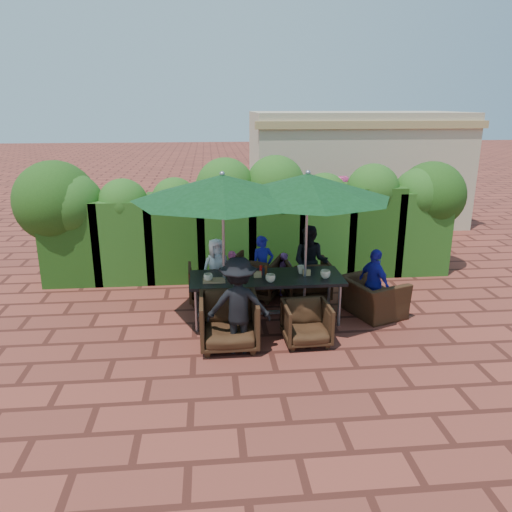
{
  "coord_description": "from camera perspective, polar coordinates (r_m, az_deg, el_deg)",
  "views": [
    {
      "loc": [
        -0.84,
        -7.52,
        3.44
      ],
      "look_at": [
        -0.07,
        0.4,
        0.99
      ],
      "focal_mm": 35.0,
      "sensor_mm": 36.0,
      "label": 1
    }
  ],
  "objects": [
    {
      "name": "chair_near_left",
      "position": [
        7.32,
        -3.13,
        -7.22
      ],
      "size": [
        0.84,
        0.79,
        0.86
      ],
      "primitive_type": "imported",
      "rotation": [
        0.0,
        0.0,
        0.01
      ],
      "color": "black",
      "rests_on": "ground"
    },
    {
      "name": "number_block_left",
      "position": [
        8.02,
        0.19,
        -2.12
      ],
      "size": [
        0.12,
        0.06,
        0.1
      ],
      "primitive_type": "cube",
      "color": "tan",
      "rests_on": "dining_table"
    },
    {
      "name": "adult_near_left",
      "position": [
        7.07,
        -2.01,
        -5.66
      ],
      "size": [
        0.93,
        0.48,
        1.41
      ],
      "primitive_type": "imported",
      "rotation": [
        0.0,
        0.0,
        3.07
      ],
      "color": "black",
      "rests_on": "ground"
    },
    {
      "name": "chair_end_right",
      "position": [
        8.61,
        13.24,
        -3.92
      ],
      "size": [
        0.92,
        1.12,
        0.84
      ],
      "primitive_type": "imported",
      "rotation": [
        0.0,
        0.0,
        1.93
      ],
      "color": "black",
      "rests_on": "ground"
    },
    {
      "name": "chair_far_right",
      "position": [
        9.13,
        5.84,
        -2.43
      ],
      "size": [
        0.79,
        0.75,
        0.8
      ],
      "primitive_type": "imported",
      "rotation": [
        0.0,
        0.0,
        3.16
      ],
      "color": "black",
      "rests_on": "ground"
    },
    {
      "name": "umbrella_left",
      "position": [
        7.63,
        -3.86,
        7.81
      ],
      "size": [
        2.79,
        2.79,
        2.46
      ],
      "color": "gray",
      "rests_on": "ground"
    },
    {
      "name": "ketchup_bottle",
      "position": [
        8.11,
        0.55,
        -1.65
      ],
      "size": [
        0.04,
        0.04,
        0.17
      ],
      "primitive_type": "cylinder",
      "color": "#B20C0A",
      "rests_on": "dining_table"
    },
    {
      "name": "cup_c",
      "position": [
        7.82,
        1.65,
        -2.54
      ],
      "size": [
        0.16,
        0.16,
        0.13
      ],
      "primitive_type": "imported",
      "color": "beige",
      "rests_on": "dining_table"
    },
    {
      "name": "sauce_bottle",
      "position": [
        8.1,
        1.15,
        -1.68
      ],
      "size": [
        0.04,
        0.04,
        0.17
      ],
      "primitive_type": "cylinder",
      "color": "#4C230C",
      "rests_on": "dining_table"
    },
    {
      "name": "adult_far_left",
      "position": [
        9.04,
        -4.51,
        -1.51
      ],
      "size": [
        0.64,
        0.5,
        1.13
      ],
      "primitive_type": "imported",
      "rotation": [
        0.0,
        0.0,
        0.34
      ],
      "color": "white",
      "rests_on": "ground"
    },
    {
      "name": "building",
      "position": [
        15.25,
        11.21,
        9.86
      ],
      "size": [
        6.2,
        3.08,
        3.2
      ],
      "color": "tan",
      "rests_on": "ground"
    },
    {
      "name": "chair_near_right",
      "position": [
        7.49,
        5.8,
        -7.41
      ],
      "size": [
        0.7,
        0.66,
        0.69
      ],
      "primitive_type": "imported",
      "rotation": [
        0.0,
        0.0,
        0.04
      ],
      "color": "black",
      "rests_on": "ground"
    },
    {
      "name": "chair_far_left",
      "position": [
        9.02,
        -5.39,
        -2.88
      ],
      "size": [
        0.75,
        0.7,
        0.75
      ],
      "primitive_type": "imported",
      "rotation": [
        0.0,
        0.0,
        3.17
      ],
      "color": "black",
      "rests_on": "ground"
    },
    {
      "name": "serving_tray",
      "position": [
        7.9,
        -4.81,
        -2.8
      ],
      "size": [
        0.35,
        0.25,
        0.02
      ],
      "primitive_type": "cube",
      "color": "#987049",
      "rests_on": "dining_table"
    },
    {
      "name": "pedestrian_c",
      "position": [
        12.81,
        14.72,
        4.77
      ],
      "size": [
        1.1,
        1.1,
        1.66
      ],
      "primitive_type": "imported",
      "rotation": [
        0.0,
        0.0,
        2.36
      ],
      "color": "gray",
      "rests_on": "ground"
    },
    {
      "name": "cup_e",
      "position": [
        8.07,
        7.93,
        -2.07
      ],
      "size": [
        0.16,
        0.16,
        0.13
      ],
      "primitive_type": "imported",
      "color": "beige",
      "rests_on": "dining_table"
    },
    {
      "name": "child_right",
      "position": [
        9.26,
        3.31,
        -2.07
      ],
      "size": [
        0.36,
        0.33,
        0.81
      ],
      "primitive_type": "imported",
      "rotation": [
        0.0,
        0.0,
        0.37
      ],
      "color": "#884596",
      "rests_on": "ground"
    },
    {
      "name": "number_block_right",
      "position": [
        8.15,
        5.82,
        -1.9
      ],
      "size": [
        0.12,
        0.06,
        0.1
      ],
      "primitive_type": "cube",
      "color": "tan",
      "rests_on": "dining_table"
    },
    {
      "name": "ground",
      "position": [
        8.31,
        0.77,
        -7.37
      ],
      "size": [
        80.0,
        80.0,
        0.0
      ],
      "primitive_type": "plane",
      "color": "brown",
      "rests_on": "ground"
    },
    {
      "name": "dining_table",
      "position": [
        8.1,
        1.2,
        -2.87
      ],
      "size": [
        2.47,
        0.9,
        0.75
      ],
      "color": "black",
      "rests_on": "ground"
    },
    {
      "name": "chair_far_mid",
      "position": [
        9.17,
        -0.05,
        -2.1
      ],
      "size": [
        1.07,
        1.04,
        0.85
      ],
      "primitive_type": "imported",
      "rotation": [
        0.0,
        0.0,
        2.74
      ],
      "color": "black",
      "rests_on": "ground"
    },
    {
      "name": "cup_b",
      "position": [
        8.11,
        -3.02,
        -1.81
      ],
      "size": [
        0.14,
        0.14,
        0.13
      ],
      "primitive_type": "imported",
      "color": "beige",
      "rests_on": "dining_table"
    },
    {
      "name": "pedestrian_a",
      "position": [
        12.11,
        6.31,
        4.64
      ],
      "size": [
        1.54,
        1.51,
        1.71
      ],
      "primitive_type": "imported",
      "rotation": [
        0.0,
        0.0,
        2.38
      ],
      "color": "#288123",
      "rests_on": "ground"
    },
    {
      "name": "adult_far_mid",
      "position": [
        9.08,
        0.78,
        -1.27
      ],
      "size": [
        0.49,
        0.44,
        1.16
      ],
      "primitive_type": "imported",
      "rotation": [
        0.0,
        0.0,
        0.28
      ],
      "color": "#1E1EA5",
      "rests_on": "ground"
    },
    {
      "name": "adult_end_right",
      "position": [
        8.51,
        13.36,
        -3.03
      ],
      "size": [
        0.58,
        0.76,
        1.16
      ],
      "primitive_type": "imported",
      "rotation": [
        0.0,
        0.0,
        1.98
      ],
      "color": "#1E1EA5",
      "rests_on": "ground"
    },
    {
      "name": "umbrella_right",
      "position": [
        7.78,
        5.93,
        7.94
      ],
      "size": [
        2.63,
        2.63,
        2.46
      ],
      "color": "gray",
      "rests_on": "ground"
    },
    {
      "name": "adult_far_right",
      "position": [
        9.08,
        6.22,
        -0.72
      ],
      "size": [
        0.75,
        0.61,
        1.35
      ],
      "primitive_type": "imported",
      "rotation": [
        0.0,
        0.0,
        -0.39
      ],
      "color": "black",
      "rests_on": "ground"
    },
    {
      "name": "hedge_wall",
      "position": [
        10.09,
        -1.63,
        4.8
      ],
      "size": [
        9.1,
        1.6,
        2.47
      ],
      "color": "#1A390F",
      "rests_on": "ground"
    },
    {
      "name": "pedestrian_b",
      "position": [
        12.5,
        9.49,
        5.03
      ],
      "size": [
        0.99,
        0.84,
        1.76
      ],
      "primitive_type": "imported",
      "rotation": [
        0.0,
        0.0,
        3.61
      ],
      "color": "#F0559B",
      "rests_on": "ground"
    },
    {
      "name": "child_left",
      "position": [
        9.12,
        -2.68,
        -2.13
      ],
      "size": [
        0.33,
        0.28,
        0.88
      ],
      "primitive_type": "imported",
      "rotation": [
        0.0,
        0.0,
        -0.07
      ],
      "color": "#F0559B",
      "rests_on": "ground"
    },
    {
      "name": "cup_a",
      "position": [
        7.9,
        -5.49,
        -2.44
      ],
      "size": [
        0.15,
        0.15,
        0.12
      ],
      "primitive_type": "imported",
      "color": "beige",
      "rests_on": "dining_table"
    },
    {
      "name": "cup_d",
      "position": [
        8.23,
        5.19,
        -1.57
      ],
      "size": [
        0.14,
        0.14,
        0.13
      ],
      "primitive_type": "imported",
      "color": "beige",
      "rests_on": "dining_table"
    }
  ]
}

